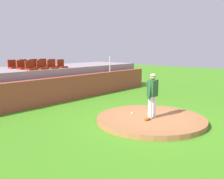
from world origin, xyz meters
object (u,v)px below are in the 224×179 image
at_px(stadium_chair_4, 22,66).
at_px(stadium_chair_6, 43,65).
at_px(fielding_glove, 147,119).
at_px(stadium_chair_5, 33,66).
at_px(stadium_chair_11, 44,64).
at_px(baseball, 132,113).
at_px(stadium_chair_3, 62,65).
at_px(stadium_chair_2, 52,66).
at_px(stadium_chair_9, 24,65).
at_px(stadium_chair_10, 35,65).
at_px(stadium_chair_7, 53,65).
at_px(pitcher, 153,92).
at_px(stadium_chair_1, 42,66).
at_px(stadium_chair_0, 30,67).
at_px(stadium_chair_8, 13,66).

xyz_separation_m(stadium_chair_4, stadium_chair_6, (1.36, -0.02, 0.00)).
bearing_deg(fielding_glove, stadium_chair_4, -84.40).
relative_size(stadium_chair_4, stadium_chair_5, 1.00).
distance_m(fielding_glove, stadium_chair_11, 9.02).
xyz_separation_m(baseball, stadium_chair_3, (1.16, 6.02, 1.69)).
bearing_deg(stadium_chair_11, stadium_chair_2, 68.83).
distance_m(fielding_glove, stadium_chair_9, 8.93).
distance_m(baseball, stadium_chair_10, 8.01).
distance_m(stadium_chair_7, stadium_chair_9, 1.70).
relative_size(pitcher, fielding_glove, 5.95).
xyz_separation_m(pitcher, baseball, (-0.07, 0.91, -1.00)).
bearing_deg(baseball, stadium_chair_5, 92.03).
bearing_deg(stadium_chair_5, stadium_chair_7, 179.72).
xyz_separation_m(pitcher, stadium_chair_11, (1.07, 8.70, 0.69)).
bearing_deg(stadium_chair_6, stadium_chair_4, -0.78).
relative_size(stadium_chair_1, stadium_chair_3, 1.00).
height_order(pitcher, stadium_chair_0, stadium_chair_0).
relative_size(stadium_chair_1, stadium_chair_11, 1.00).
distance_m(fielding_glove, stadium_chair_10, 8.96).
xyz_separation_m(fielding_glove, stadium_chair_3, (1.50, 6.98, 1.67)).
xyz_separation_m(stadium_chair_6, stadium_chair_9, (-0.70, 0.92, 0.00)).
xyz_separation_m(pitcher, stadium_chair_10, (0.40, 8.72, 0.69)).
distance_m(baseball, stadium_chair_8, 8.06).
bearing_deg(stadium_chair_5, baseball, 92.03).
distance_m(stadium_chair_5, stadium_chair_9, 0.92).
distance_m(pitcher, stadium_chair_6, 7.84).
bearing_deg(stadium_chair_7, stadium_chair_4, -0.64).
xyz_separation_m(stadium_chair_0, stadium_chair_5, (0.70, 0.92, 0.00)).
height_order(stadium_chair_1, stadium_chair_8, same).
xyz_separation_m(stadium_chair_7, stadium_chair_11, (-0.04, 0.90, 0.00)).
distance_m(stadium_chair_0, stadium_chair_11, 2.76).
bearing_deg(stadium_chair_3, stadium_chair_9, -51.85).
relative_size(stadium_chair_0, stadium_chair_3, 1.00).
bearing_deg(stadium_chair_8, stadium_chair_11, 178.94).
height_order(stadium_chair_1, stadium_chair_2, same).
relative_size(fielding_glove, stadium_chair_9, 0.60).
height_order(stadium_chair_3, stadium_chair_4, same).
distance_m(stadium_chair_8, stadium_chair_11, 2.09).
distance_m(stadium_chair_3, stadium_chair_6, 1.12).
relative_size(stadium_chair_2, stadium_chair_3, 1.00).
distance_m(fielding_glove, stadium_chair_8, 8.96).
bearing_deg(pitcher, stadium_chair_11, 77.02).
bearing_deg(stadium_chair_4, stadium_chair_7, 179.36).
bearing_deg(stadium_chair_2, stadium_chair_10, -91.01).
height_order(stadium_chair_5, stadium_chair_10, same).
distance_m(stadium_chair_4, stadium_chair_10, 1.65).
bearing_deg(stadium_chair_3, stadium_chair_5, -31.81).
xyz_separation_m(fielding_glove, stadium_chair_9, (0.09, 8.77, 1.67)).
height_order(stadium_chair_3, stadium_chair_7, same).
bearing_deg(stadium_chair_1, stadium_chair_4, -54.54).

